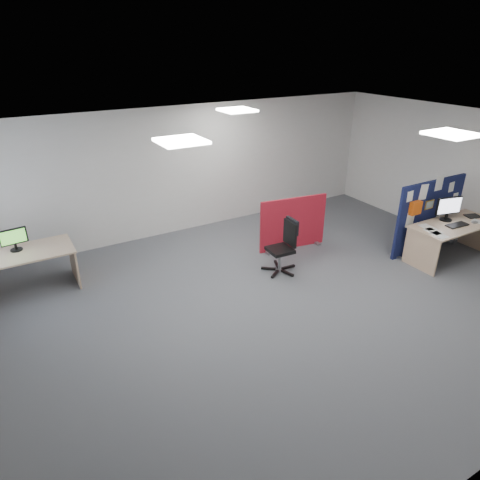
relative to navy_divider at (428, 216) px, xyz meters
name	(u,v)px	position (x,y,z in m)	size (l,w,h in m)	color
floor	(287,299)	(-3.46, -0.11, -0.74)	(9.00, 9.00, 0.00)	#55575D
ceiling	(296,134)	(-3.46, -0.11, 1.96)	(9.00, 7.00, 0.02)	white
wall_back	(194,169)	(-3.46, 3.39, 0.61)	(9.00, 0.02, 2.70)	silver
wall_right	(473,179)	(1.04, -0.11, 0.61)	(0.02, 7.00, 2.70)	silver
ceiling_lights	(287,126)	(-3.12, 0.56, 1.93)	(4.10, 4.10, 0.04)	white
navy_divider	(428,216)	(0.00, 0.00, 0.00)	(1.78, 0.30, 1.56)	#10183C
main_desk	(451,231)	(0.12, -0.46, -0.18)	(1.77, 0.79, 0.73)	tan
monitor_main	(448,208)	(0.12, -0.30, 0.25)	(0.53, 0.22, 0.47)	black
keyboard	(457,225)	(0.07, -0.58, 0.00)	(0.45, 0.18, 0.03)	black
mouse	(475,222)	(0.48, -0.67, 0.00)	(0.10, 0.06, 0.03)	gray
paper_tray	(473,216)	(0.76, -0.45, 0.00)	(0.28, 0.22, 0.01)	black
red_divider	(293,224)	(-2.23, 1.42, -0.22)	(1.43, 0.30, 1.08)	maroon
second_desk	(20,262)	(-7.14, 2.33, -0.19)	(1.67, 0.84, 0.73)	tan
monitor_second	(14,239)	(-7.15, 2.42, 0.20)	(0.42, 0.19, 0.38)	black
office_chair	(285,243)	(-2.93, 0.72, -0.18)	(0.63, 0.65, 0.98)	black
desk_papers	(445,229)	(-0.25, -0.57, -0.01)	(1.46, 0.69, 0.00)	white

